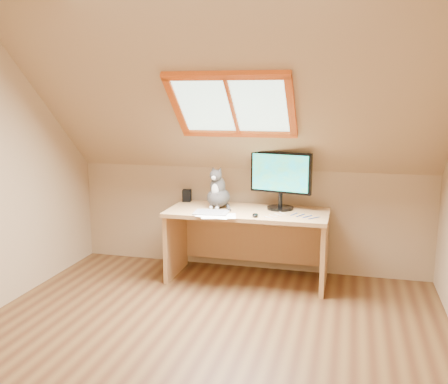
% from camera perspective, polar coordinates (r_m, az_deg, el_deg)
% --- Properties ---
extents(ground, '(3.50, 3.50, 0.00)m').
position_cam_1_polar(ground, '(3.55, -3.25, -17.58)').
color(ground, brown).
rests_on(ground, ground).
extents(room_shell, '(3.52, 3.52, 2.41)m').
position_cam_1_polar(room_shell, '(3.05, -4.07, 5.93)').
color(room_shell, tan).
rests_on(room_shell, ground).
extents(desk, '(1.46, 0.64, 0.67)m').
position_cam_1_polar(desk, '(4.67, 2.85, -4.49)').
color(desk, tan).
rests_on(desk, ground).
extents(monitor, '(0.57, 0.24, 0.53)m').
position_cam_1_polar(monitor, '(4.58, 6.49, 1.75)').
color(monitor, black).
rests_on(monitor, desk).
extents(cat, '(0.25, 0.29, 0.40)m').
position_cam_1_polar(cat, '(4.66, -0.69, -0.07)').
color(cat, '#4B4643').
rests_on(cat, desk).
extents(desk_speaker, '(0.09, 0.09, 0.12)m').
position_cam_1_polar(desk_speaker, '(4.96, -4.27, -0.40)').
color(desk_speaker, black).
rests_on(desk_speaker, desk).
extents(graphics_tablet, '(0.32, 0.24, 0.01)m').
position_cam_1_polar(graphics_tablet, '(4.45, -1.46, -2.36)').
color(graphics_tablet, '#B2B2B7').
rests_on(graphics_tablet, desk).
extents(mouse, '(0.06, 0.10, 0.03)m').
position_cam_1_polar(mouse, '(4.33, 3.59, -2.65)').
color(mouse, black).
rests_on(mouse, desk).
extents(papers, '(0.33, 0.27, 0.00)m').
position_cam_1_polar(papers, '(4.35, -0.22, -2.73)').
color(papers, white).
rests_on(papers, desk).
extents(cables, '(0.51, 0.26, 0.01)m').
position_cam_1_polar(cables, '(4.38, 7.85, -2.71)').
color(cables, silver).
rests_on(cables, desk).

